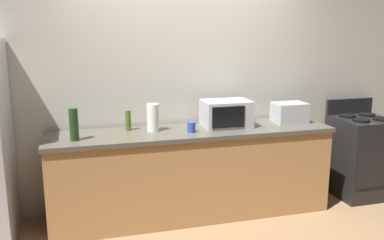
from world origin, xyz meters
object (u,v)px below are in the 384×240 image
object	(u,v)px
stove_range	(361,156)
mug_white	(250,117)
paper_towel_roll	(153,118)
bottle_olive_oil	(128,120)
toaster_oven	(290,112)
mug_blue	(191,127)
microwave	(226,114)
bottle_wine	(74,124)

from	to	relation	value
stove_range	mug_white	bearing A→B (deg)	169.74
paper_towel_roll	bottle_olive_oil	bearing A→B (deg)	156.73
toaster_oven	mug_blue	distance (m)	1.14
mug_white	mug_blue	world-z (taller)	mug_blue
paper_towel_roll	mug_white	bearing A→B (deg)	9.33
toaster_oven	bottle_olive_oil	bearing A→B (deg)	177.03
microwave	bottle_olive_oil	bearing A→B (deg)	174.15
bottle_olive_oil	mug_blue	size ratio (longest dim) A/B	1.97
bottle_olive_oil	bottle_wine	xyz separation A→B (m)	(-0.51, -0.25, 0.05)
paper_towel_roll	toaster_oven	bearing A→B (deg)	0.39
mug_blue	paper_towel_roll	bearing A→B (deg)	158.21
stove_range	mug_blue	distance (m)	2.09
toaster_oven	bottle_wine	size ratio (longest dim) A/B	1.15
stove_range	mug_blue	size ratio (longest dim) A/B	10.55
microwave	bottle_wine	xyz separation A→B (m)	(-1.50, -0.15, 0.01)
stove_range	mug_white	distance (m)	1.39
paper_towel_roll	mug_white	distance (m)	1.12
paper_towel_roll	mug_white	size ratio (longest dim) A/B	2.99
paper_towel_roll	mug_blue	distance (m)	0.39
microwave	bottle_wine	size ratio (longest dim) A/B	1.63
toaster_oven	bottle_olive_oil	distance (m)	1.71
mug_white	stove_range	bearing A→B (deg)	-10.26
toaster_oven	mug_blue	world-z (taller)	toaster_oven
stove_range	mug_blue	world-z (taller)	stove_range
mug_white	toaster_oven	bearing A→B (deg)	-24.25
bottle_wine	mug_white	world-z (taller)	bottle_wine
bottle_olive_oil	mug_white	bearing A→B (deg)	3.53
bottle_olive_oil	microwave	bearing A→B (deg)	-5.85
bottle_wine	stove_range	bearing A→B (deg)	1.88
bottle_wine	microwave	bearing A→B (deg)	5.73
stove_range	microwave	size ratio (longest dim) A/B	2.25
microwave	toaster_oven	xyz separation A→B (m)	(0.73, 0.01, -0.03)
paper_towel_roll	mug_white	world-z (taller)	paper_towel_roll
paper_towel_roll	bottle_wine	size ratio (longest dim) A/B	0.92
bottle_wine	mug_blue	world-z (taller)	bottle_wine
microwave	mug_white	xyz separation A→B (m)	(0.35, 0.18, -0.09)
bottle_olive_oil	bottle_wine	bearing A→B (deg)	-153.83
bottle_olive_oil	bottle_wine	size ratio (longest dim) A/B	0.68
toaster_oven	mug_blue	bearing A→B (deg)	-172.47
microwave	paper_towel_roll	size ratio (longest dim) A/B	1.78
paper_towel_roll	bottle_olive_oil	xyz separation A→B (m)	(-0.23, 0.10, -0.03)
mug_blue	mug_white	bearing A→B (deg)	23.08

